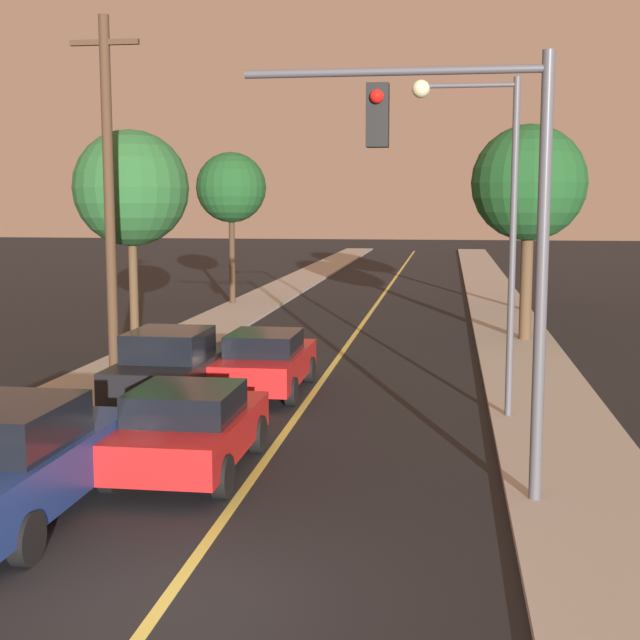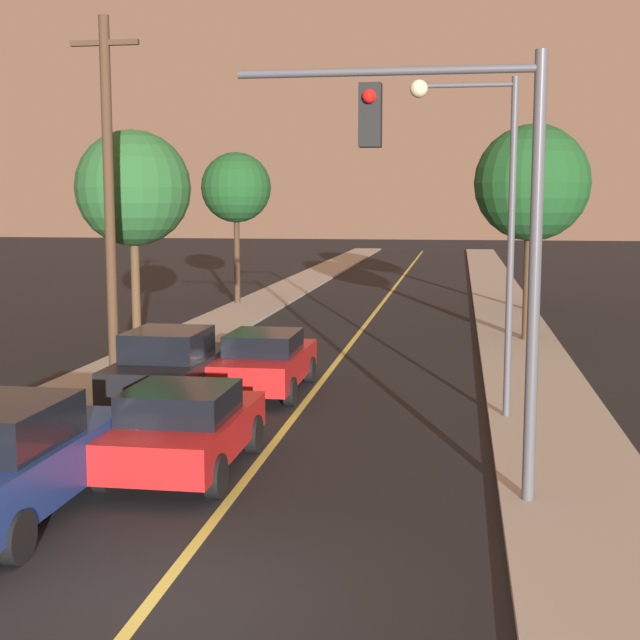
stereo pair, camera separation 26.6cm
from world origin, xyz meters
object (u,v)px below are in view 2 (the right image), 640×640
at_px(car_near_lane_front, 183,427).
at_px(tree_right_near, 534,175).
at_px(car_near_lane_second, 265,361).
at_px(car_outer_lane_front, 6,460).
at_px(tree_left_far, 236,188).
at_px(streetlamp_right, 485,199).
at_px(tree_left_near, 133,189).
at_px(tree_right_far, 532,184).
at_px(utility_pole_left, 109,199).
at_px(car_outer_lane_second, 170,367).
at_px(traffic_signal_mast, 468,204).

bearing_deg(car_near_lane_front, tree_right_near, 72.23).
distance_m(car_near_lane_second, car_outer_lane_front, 9.08).
bearing_deg(tree_left_far, streetlamp_right, -62.67).
bearing_deg(tree_left_near, tree_right_far, 21.34).
distance_m(tree_right_near, tree_right_far, 8.08).
distance_m(car_near_lane_second, utility_pole_left, 5.18).
height_order(car_near_lane_front, car_outer_lane_second, car_outer_lane_second).
height_order(traffic_signal_mast, tree_right_far, tree_right_far).
bearing_deg(car_outer_lane_front, car_outer_lane_second, 90.00).
relative_size(car_near_lane_front, tree_right_far, 0.60).
relative_size(traffic_signal_mast, tree_left_far, 0.99).
height_order(car_outer_lane_front, tree_left_far, tree_left_far).
bearing_deg(utility_pole_left, streetlamp_right, -9.14).
height_order(car_near_lane_second, tree_right_far, tree_right_far).
xyz_separation_m(car_outer_lane_front, utility_pole_left, (-1.72, 8.30, 3.66)).
bearing_deg(utility_pole_left, car_near_lane_front, -58.54).
relative_size(car_outer_lane_front, tree_right_far, 0.70).
distance_m(car_near_lane_front, car_outer_lane_second, 4.97).
height_order(car_near_lane_front, car_near_lane_second, car_near_lane_second).
height_order(car_near_lane_front, tree_left_far, tree_left_far).
relative_size(car_near_lane_front, tree_left_far, 0.62).
height_order(car_near_lane_second, tree_right_near, tree_right_near).
height_order(traffic_signal_mast, utility_pole_left, utility_pole_left).
distance_m(car_outer_lane_second, tree_right_near, 21.04).
bearing_deg(streetlamp_right, tree_left_far, 117.33).
distance_m(car_near_lane_second, tree_right_far, 11.75).
distance_m(car_outer_lane_front, traffic_signal_mast, 7.48).
height_order(tree_left_far, tree_right_near, tree_right_near).
bearing_deg(traffic_signal_mast, tree_left_near, 129.17).
bearing_deg(tree_right_near, tree_left_far, 176.47).
bearing_deg(tree_right_far, car_outer_lane_second, -129.32).
height_order(traffic_signal_mast, tree_left_far, tree_left_far).
relative_size(car_outer_lane_second, tree_left_near, 0.67).
height_order(utility_pole_left, tree_left_near, utility_pole_left).
distance_m(traffic_signal_mast, tree_left_far, 26.51).
distance_m(car_outer_lane_second, tree_left_far, 19.86).
bearing_deg(car_outer_lane_front, tree_right_far, 64.27).
xyz_separation_m(car_near_lane_second, tree_right_far, (6.69, 8.65, 4.28)).
bearing_deg(tree_left_near, car_outer_lane_front, -77.30).
relative_size(tree_left_near, tree_left_far, 0.98).
relative_size(car_outer_lane_front, utility_pole_left, 0.56).
bearing_deg(car_outer_lane_front, car_near_lane_front, 55.70).
bearing_deg(utility_pole_left, traffic_signal_mast, -39.33).
relative_size(tree_left_near, tree_right_far, 0.95).
bearing_deg(car_outer_lane_front, tree_left_far, 97.14).
relative_size(tree_left_far, tree_right_near, 0.87).
relative_size(car_near_lane_front, tree_right_near, 0.54).
bearing_deg(car_outer_lane_second, tree_right_near, 63.53).
relative_size(utility_pole_left, tree_left_far, 1.31).
xyz_separation_m(car_near_lane_second, utility_pole_left, (-3.49, -0.61, 3.78)).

